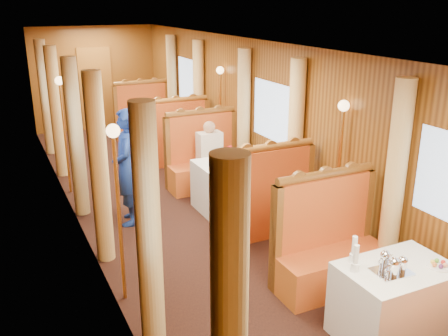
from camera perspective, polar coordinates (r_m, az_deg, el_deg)
floor at (r=7.58m, az=-4.38°, el=-5.43°), size 3.00×12.00×0.01m
ceiling at (r=6.94m, az=-4.90°, el=13.75°), size 3.00×12.00×0.01m
wall_far at (r=12.84m, az=-14.51°, el=9.89°), size 3.00×0.01×2.50m
wall_left at (r=6.79m, az=-16.51°, el=2.18°), size 0.01×12.00×2.50m
wall_right at (r=7.80m, az=5.73°, el=4.96°), size 0.01×12.00×2.50m
doorway_far at (r=12.85m, az=-14.40°, el=8.77°), size 0.80×0.04×2.00m
table_near at (r=5.15m, az=18.86°, el=-14.30°), size 1.05×0.72×0.75m
banquette_near_aft at (r=5.77m, az=11.91°, el=-9.29°), size 1.30×0.55×1.34m
table_mid at (r=7.72m, az=0.74°, el=-1.91°), size 1.05×0.72×0.75m
banquette_mid_fwd at (r=6.87m, az=4.51°, el=-4.22°), size 1.30×0.55×1.34m
banquette_mid_aft at (r=8.57m, az=-2.26°, el=0.55°), size 1.30×0.55×1.34m
table_far at (r=10.82m, az=-7.52°, el=4.01°), size 1.05×0.72×0.75m
banquette_far_fwd at (r=9.88m, az=-5.67°, el=2.95°), size 1.30×0.55×1.34m
banquette_far_aft at (r=11.75m, az=-9.11°, el=5.35°), size 1.30×0.55×1.34m
tea_tray at (r=4.85m, az=18.59°, el=-11.17°), size 0.36×0.28×0.01m
teapot_left at (r=4.77m, az=18.80°, el=-10.88°), size 0.18×0.15×0.14m
teapot_right at (r=4.86m, az=19.71°, el=-10.55°), size 0.18×0.15×0.12m
teapot_back at (r=4.89m, az=17.90°, el=-10.10°), size 0.17×0.14×0.13m
fruit_plate at (r=5.09m, az=23.32°, el=-10.16°), size 0.22×0.22×0.05m
cup_inboard at (r=4.73m, az=14.79°, el=-10.24°), size 0.08×0.08×0.26m
cup_outboard at (r=4.88m, az=14.63°, el=-9.26°), size 0.08×0.08×0.26m
rose_vase_mid at (r=7.54m, az=0.66°, el=2.02°), size 0.06×0.06×0.36m
rose_vase_far at (r=10.67m, az=-7.61°, el=6.84°), size 0.06×0.06×0.36m
window_left_near at (r=3.53m, az=-6.62°, el=-9.20°), size 0.01×1.20×0.90m
curtain_left_near_b at (r=4.35m, az=-8.60°, el=-7.72°), size 0.22×0.22×2.35m
curtain_right_near_b at (r=5.70m, az=18.89°, el=-2.02°), size 0.22×0.22×2.35m
window_left_mid at (r=6.74m, az=-16.54°, el=3.82°), size 0.01×1.20×0.90m
curtain_left_mid_a at (r=6.10m, az=-14.08°, el=-0.21°), size 0.22×0.22×2.35m
curtain_left_mid_b at (r=7.57m, az=-16.58°, el=3.25°), size 0.22×0.22×2.35m
window_right_mid at (r=7.75m, az=5.68°, el=6.39°), size 0.01×1.20×0.90m
curtain_right_mid_a at (r=7.13m, az=8.12°, el=2.91°), size 0.22×0.22×2.35m
curtain_right_mid_b at (r=8.42m, az=2.26°, el=5.54°), size 0.22×0.22×2.35m
window_left_far at (r=10.15m, az=-19.96°, el=8.29°), size 0.01×1.20×0.90m
curtain_left_far_a at (r=9.45m, az=-18.60°, el=6.03°), size 0.22×0.22×2.35m
curtain_left_far_b at (r=10.97m, az=-19.73°, el=7.56°), size 0.22×0.22×2.35m
window_right_far at (r=10.84m, az=-4.03°, el=9.96°), size 0.01×1.20×0.90m
curtain_right_far_a at (r=10.14m, az=-2.90°, el=7.80°), size 0.22×0.22×2.35m
curtain_right_far_b at (r=11.57m, az=-5.94°, el=9.09°), size 0.22×0.22×2.35m
sconce_left_fore at (r=5.13m, az=-12.18°, el=-1.20°), size 0.14×0.14×1.95m
sconce_right_fore at (r=6.33m, az=13.19°, el=2.55°), size 0.14×0.14×1.95m
sconce_left_aft at (r=8.46m, az=-17.97°, el=6.15°), size 0.14×0.14×1.95m
sconce_right_aft at (r=9.24m, az=-0.44°, el=8.06°), size 0.14×0.14×1.95m
steward at (r=7.17m, az=-11.01°, el=0.08°), size 0.57×0.71×1.69m
passenger at (r=8.25m, az=-1.58°, el=2.15°), size 0.40×0.44×0.76m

